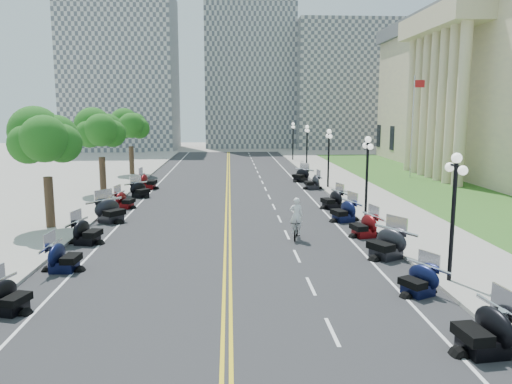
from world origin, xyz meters
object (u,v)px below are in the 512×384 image
object	(u,v)px
motorcycle_n_3	(418,278)
cyclist_rider	(296,203)
flagpole	(412,128)
bicycle	(296,230)

from	to	relation	value
motorcycle_n_3	cyclist_rider	bearing A→B (deg)	176.79
motorcycle_n_3	flagpole	bearing A→B (deg)	134.21
motorcycle_n_3	cyclist_rider	world-z (taller)	cyclist_rider
flagpole	cyclist_rider	bearing A→B (deg)	-122.08
motorcycle_n_3	bicycle	size ratio (longest dim) A/B	1.05
motorcycle_n_3	bicycle	bearing A→B (deg)	176.79
motorcycle_n_3	cyclist_rider	xyz separation A→B (m)	(-3.41, 8.03, 1.34)
bicycle	cyclist_rider	world-z (taller)	cyclist_rider
motorcycle_n_3	bicycle	xyz separation A→B (m)	(-3.41, 8.03, -0.11)
flagpole	motorcycle_n_3	xyz separation A→B (m)	(-11.05, -31.09, -4.38)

